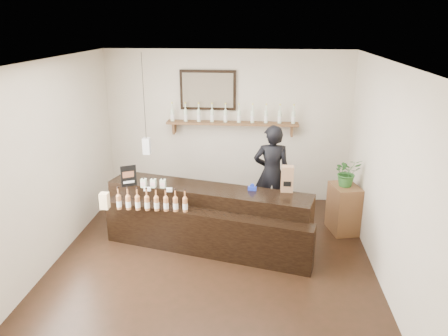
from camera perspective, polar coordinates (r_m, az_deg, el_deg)
ground at (r=6.35m, az=-1.54°, el=-12.39°), size 5.00×5.00×0.00m
room_shell at (r=5.66m, az=-1.69°, el=2.54°), size 5.00×5.00×5.00m
back_wall_decor at (r=7.96m, az=-0.79°, el=7.74°), size 2.66×0.96×1.69m
counter at (r=6.68m, az=-2.26°, el=-6.68°), size 3.20×1.59×1.03m
promo_sign at (r=6.76m, az=-12.35°, el=-1.03°), size 0.21×0.13×0.33m
paper_bag at (r=6.46m, az=8.25°, el=-1.41°), size 0.18×0.14×0.39m
tape_dispenser at (r=6.49m, az=3.71°, el=-2.59°), size 0.13×0.06×0.11m
side_cabinet at (r=7.34m, az=15.36°, el=-5.12°), size 0.51×0.62×0.79m
potted_plant at (r=7.12m, az=15.78°, el=-0.53°), size 0.49×0.45×0.46m
shopkeeper at (r=7.33m, az=6.25°, el=0.07°), size 0.71×0.48×1.90m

